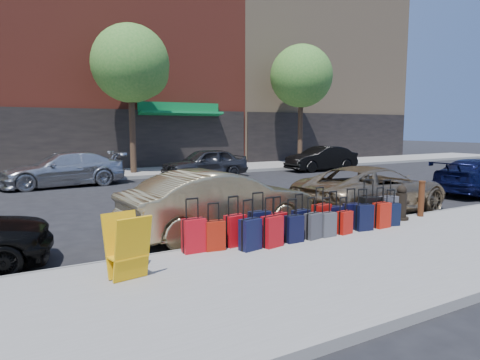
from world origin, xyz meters
TOP-DOWN VIEW (x-y plane):
  - ground at (0.00, 0.00)m, footprint 120.00×120.00m
  - sidewalk_near at (0.00, -6.50)m, footprint 60.00×4.00m
  - sidewalk_far at (0.00, 10.00)m, footprint 60.00×4.00m
  - curb_near at (0.00, -4.48)m, footprint 60.00×0.08m
  - curb_far at (0.00, 7.98)m, footprint 60.00×0.08m
  - building_center at (0.00, 17.99)m, footprint 17.00×12.85m
  - building_right at (16.00, 17.99)m, footprint 15.00×12.12m
  - tree_center at (0.64, 9.50)m, footprint 3.80×3.80m
  - tree_right at (11.14, 9.50)m, footprint 3.80×3.80m
  - suitcase_front_0 at (-2.44, -4.76)m, footprint 0.42×0.23m
  - suitcase_front_1 at (-2.05, -4.83)m, footprint 0.39×0.25m
  - suitcase_front_2 at (-1.57, -4.77)m, footprint 0.43×0.27m
  - suitcase_front_3 at (-1.02, -4.76)m, footprint 0.42×0.24m
  - suitcase_front_4 at (-0.56, -4.76)m, footprint 0.39×0.26m
  - suitcase_front_5 at (-0.01, -4.79)m, footprint 0.39×0.25m
  - suitcase_front_6 at (0.56, -4.78)m, footprint 0.45×0.30m
  - suitcase_front_7 at (0.93, -4.78)m, footprint 0.37×0.20m
  - suitcase_front_8 at (1.46, -4.78)m, footprint 0.39×0.25m
  - suitcase_front_9 at (2.03, -4.76)m, footprint 0.48×0.32m
  - suitcase_front_10 at (2.56, -4.85)m, footprint 0.44×0.26m
  - suitcase_back_2 at (-1.46, -5.14)m, footprint 0.43×0.30m
  - suitcase_back_3 at (-0.99, -5.16)m, footprint 0.44×0.30m
  - suitcase_back_4 at (-0.43, -5.11)m, footprint 0.37×0.21m
  - suitcase_back_5 at (0.07, -5.10)m, footprint 0.39×0.27m
  - suitcase_back_6 at (0.45, -5.10)m, footprint 0.35×0.20m
  - suitcase_back_7 at (0.92, -5.11)m, footprint 0.36×0.24m
  - suitcase_back_8 at (1.51, -5.08)m, footprint 0.42×0.28m
  - suitcase_back_9 at (2.06, -5.10)m, footprint 0.40×0.24m
  - suitcase_back_10 at (2.42, -5.07)m, footprint 0.39×0.27m
  - fire_hydrant at (3.15, -4.73)m, footprint 0.44×0.39m
  - bollard at (3.91, -4.73)m, footprint 0.17×0.17m
  - display_rack at (-3.86, -5.52)m, footprint 0.64×0.69m
  - car_near_1 at (-1.18, -3.34)m, footprint 4.57×1.90m
  - car_near_2 at (3.76, -3.22)m, footprint 4.96×2.56m
  - car_far_1 at (-3.13, 6.98)m, footprint 5.02×2.37m
  - car_far_2 at (3.16, 6.72)m, footprint 4.30×1.99m
  - car_far_3 at (10.27, 6.61)m, footprint 4.17×1.50m

SIDE VIEW (x-z plane):
  - ground at x=0.00m, z-range 0.00..0.00m
  - sidewalk_near at x=0.00m, z-range 0.00..0.15m
  - sidewalk_far at x=0.00m, z-range 0.00..0.15m
  - curb_near at x=0.00m, z-range 0.00..0.15m
  - curb_far at x=0.00m, z-range 0.00..0.15m
  - suitcase_back_7 at x=0.92m, z-range 0.00..0.80m
  - suitcase_back_6 at x=0.45m, z-range 0.00..0.82m
  - suitcase_back_10 at x=2.42m, z-range -0.01..0.84m
  - suitcase_back_5 at x=0.07m, z-range -0.01..0.85m
  - suitcase_back_4 at x=-0.43m, z-range -0.01..0.86m
  - suitcase_front_7 at x=0.93m, z-range -0.01..0.87m
  - suitcase_front_4 at x=-0.56m, z-range -0.01..0.87m
  - suitcase_front_1 at x=-2.05m, z-range -0.02..0.87m
  - suitcase_front_5 at x=-0.01m, z-range -0.02..0.88m
  - suitcase_front_8 at x=1.46m, z-range -0.02..0.88m
  - suitcase_back_9 at x=2.06m, z-range -0.02..0.90m
  - suitcase_back_8 at x=1.51m, z-range -0.02..0.90m
  - suitcase_back_2 at x=-1.46m, z-range -0.03..0.92m
  - suitcase_back_3 at x=-0.99m, z-range -0.03..0.93m
  - suitcase_front_2 at x=-1.57m, z-range -0.03..0.94m
  - suitcase_front_6 at x=0.56m, z-range -0.04..0.96m
  - suitcase_front_3 at x=-1.02m, z-range -0.04..0.96m
  - suitcase_front_0 at x=-2.44m, z-range -0.04..0.96m
  - suitcase_front_10 at x=2.56m, z-range -0.04..1.00m
  - suitcase_front_9 at x=2.03m, z-range -0.05..1.02m
  - fire_hydrant at x=3.15m, z-range 0.12..0.97m
  - bollard at x=3.91m, z-range 0.16..1.08m
  - display_rack at x=-3.86m, z-range 0.14..1.12m
  - car_near_2 at x=3.76m, z-range 0.00..1.34m
  - car_far_3 at x=10.27m, z-range 0.00..1.37m
  - car_far_1 at x=-3.13m, z-range 0.00..1.41m
  - car_far_2 at x=3.16m, z-range 0.00..1.42m
  - car_near_1 at x=-1.18m, z-range 0.00..1.47m
  - tree_center at x=0.64m, z-range 1.78..9.05m
  - tree_right at x=11.14m, z-range 1.78..9.05m
  - building_right at x=16.00m, z-range -0.02..17.98m
  - building_center at x=0.00m, z-range -0.02..19.98m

